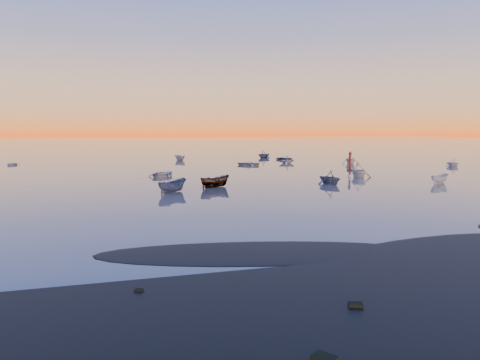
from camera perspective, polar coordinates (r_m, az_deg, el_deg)
name	(u,v)px	position (r m, az deg, el deg)	size (l,w,h in m)	color
ground	(164,155)	(124.44, -9.24, 3.05)	(600.00, 600.00, 0.00)	#6D615B
mud_lobes	(407,245)	(28.47, 19.64, -7.45)	(140.00, 6.00, 0.07)	black
moored_fleet	(203,169)	(78.22, -4.58, 1.33)	(124.00, 58.00, 1.20)	silver
boat_near_center	(439,183)	(62.08, 23.14, -0.39)	(3.44, 1.46, 1.19)	silver
boat_near_right	(330,184)	(57.71, 10.86, -0.46)	(3.63, 1.63, 1.27)	#324160
channel_marker	(350,163)	(77.12, 13.25, 2.08)	(0.92, 0.92, 3.27)	#49150F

